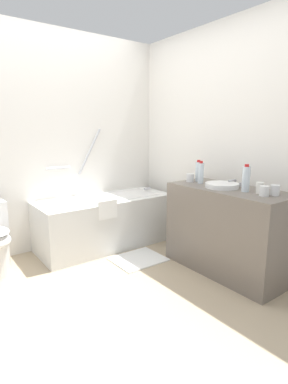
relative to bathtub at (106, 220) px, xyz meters
name	(u,v)px	position (x,y,z in m)	size (l,w,h in m)	color
ground_plane	(101,295)	(-0.60, -0.97, -0.31)	(3.98, 3.98, 0.00)	tan
wall_back_tiled	(39,142)	(-0.60, 0.38, 0.91)	(3.38, 0.10, 2.44)	white
wall_right_mirror	(227,143)	(0.94, -0.97, 0.91)	(0.10, 2.99, 2.44)	white
bathtub	(106,220)	(0.00, 0.00, 0.00)	(1.58, 0.66, 1.37)	silver
vanity_counter	(227,230)	(0.62, -1.29, 0.10)	(0.54, 1.17, 0.82)	#6B6056
sink_basin	(222,185)	(0.58, -1.22, 0.53)	(0.31, 0.31, 0.04)	white
sink_faucet	(234,183)	(0.76, -1.22, 0.54)	(0.12, 0.15, 0.07)	#AEAEB3
water_bottle_0	(246,179)	(0.60, -1.47, 0.63)	(0.07, 0.07, 0.24)	silver
water_bottle_1	(201,173)	(0.59, -0.94, 0.62)	(0.06, 0.06, 0.23)	silver
water_bottle_2	(198,171)	(0.66, -0.84, 0.62)	(0.06, 0.06, 0.23)	silver
drinking_glass_0	(264,191)	(0.57, -1.67, 0.55)	(0.08, 0.08, 0.08)	white
drinking_glass_1	(260,188)	(0.63, -1.59, 0.56)	(0.06, 0.06, 0.10)	white
drinking_glass_2	(190,178)	(0.57, -0.81, 0.55)	(0.08, 0.08, 0.09)	white
drinking_glass_3	(275,190)	(0.66, -1.71, 0.56)	(0.07, 0.07, 0.09)	white
bath_mat	(138,259)	(0.06, -0.58, -0.30)	(0.53, 0.44, 0.01)	white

